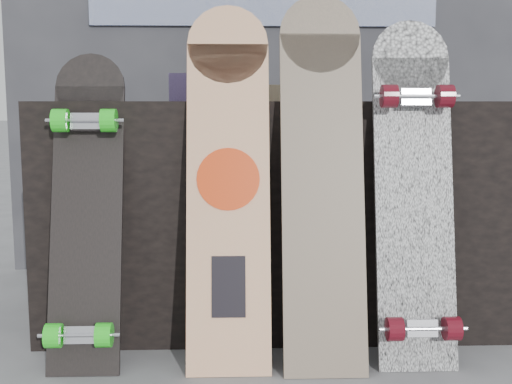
{
  "coord_description": "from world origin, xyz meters",
  "views": [
    {
      "loc": [
        -0.14,
        -1.8,
        0.79
      ],
      "look_at": [
        -0.07,
        0.2,
        0.52
      ],
      "focal_mm": 45.0,
      "sensor_mm": 36.0,
      "label": 1
    }
  ],
  "objects_px": {
    "longboard_cascadia": "(415,187)",
    "skateboard_dark": "(86,205)",
    "vendor_table": "(273,212)",
    "longboard_celtic": "(322,169)",
    "longboard_geisha": "(228,174)"
  },
  "relations": [
    {
      "from": "vendor_table",
      "to": "skateboard_dark",
      "type": "distance_m",
      "value": 0.7
    },
    {
      "from": "vendor_table",
      "to": "longboard_cascadia",
      "type": "xyz_separation_m",
      "value": [
        0.41,
        -0.39,
        0.14
      ]
    },
    {
      "from": "longboard_cascadia",
      "to": "longboard_celtic",
      "type": "bearing_deg",
      "value": 179.78
    },
    {
      "from": "longboard_geisha",
      "to": "longboard_celtic",
      "type": "bearing_deg",
      "value": -4.49
    },
    {
      "from": "longboard_celtic",
      "to": "skateboard_dark",
      "type": "relative_size",
      "value": 1.19
    },
    {
      "from": "vendor_table",
      "to": "skateboard_dark",
      "type": "height_order",
      "value": "skateboard_dark"
    },
    {
      "from": "longboard_cascadia",
      "to": "skateboard_dark",
      "type": "relative_size",
      "value": 1.11
    },
    {
      "from": "vendor_table",
      "to": "longboard_celtic",
      "type": "height_order",
      "value": "longboard_celtic"
    },
    {
      "from": "skateboard_dark",
      "to": "vendor_table",
      "type": "bearing_deg",
      "value": 32.46
    },
    {
      "from": "longboard_cascadia",
      "to": "skateboard_dark",
      "type": "height_order",
      "value": "longboard_cascadia"
    },
    {
      "from": "longboard_geisha",
      "to": "longboard_cascadia",
      "type": "height_order",
      "value": "longboard_geisha"
    },
    {
      "from": "longboard_celtic",
      "to": "longboard_geisha",
      "type": "bearing_deg",
      "value": 175.51
    },
    {
      "from": "vendor_table",
      "to": "longboard_celtic",
      "type": "distance_m",
      "value": 0.45
    },
    {
      "from": "vendor_table",
      "to": "longboard_cascadia",
      "type": "bearing_deg",
      "value": -43.88
    },
    {
      "from": "longboard_celtic",
      "to": "vendor_table",
      "type": "bearing_deg",
      "value": 107.67
    }
  ]
}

